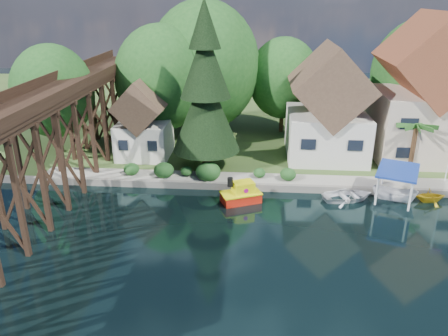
{
  "coord_description": "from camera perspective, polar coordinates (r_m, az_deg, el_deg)",
  "views": [
    {
      "loc": [
        0.22,
        -26.23,
        15.74
      ],
      "look_at": [
        -2.36,
        6.0,
        2.8
      ],
      "focal_mm": 35.0,
      "sensor_mm": 36.0,
      "label": 1
    }
  ],
  "objects": [
    {
      "name": "boat_canopy",
      "position": [
        37.81,
        21.49,
        -2.42
      ],
      "size": [
        4.35,
        5.12,
        2.79
      ],
      "color": "white",
      "rests_on": "ground"
    },
    {
      "name": "ground",
      "position": [
        30.6,
        3.55,
        -9.2
      ],
      "size": [
        140.0,
        140.0,
        0.0
      ],
      "primitive_type": "plane",
      "color": "black",
      "rests_on": "ground"
    },
    {
      "name": "trestle_bridge",
      "position": [
        36.84,
        -21.82,
        3.84
      ],
      "size": [
        4.12,
        44.18,
        9.3
      ],
      "color": "black",
      "rests_on": "ground"
    },
    {
      "name": "promenade",
      "position": [
        39.08,
        12.71,
        -1.66
      ],
      "size": [
        50.0,
        2.6,
        0.06
      ],
      "primitive_type": "cube",
      "color": "gray",
      "rests_on": "bank"
    },
    {
      "name": "seawall",
      "position": [
        37.74,
        9.92,
        -2.67
      ],
      "size": [
        60.0,
        0.4,
        0.62
      ],
      "primitive_type": "cube",
      "color": "slate",
      "rests_on": "ground"
    },
    {
      "name": "bank",
      "position": [
        62.19,
        4.26,
        7.33
      ],
      "size": [
        140.0,
        52.0,
        0.5
      ],
      "primitive_type": "cube",
      "color": "#2F471C",
      "rests_on": "ground"
    },
    {
      "name": "boat_yellow",
      "position": [
        39.06,
        25.36,
        -3.16
      ],
      "size": [
        2.71,
        2.42,
        1.29
      ],
      "primitive_type": "imported",
      "rotation": [
        0.0,
        0.0,
        1.7
      ],
      "color": "gold",
      "rests_on": "ground"
    },
    {
      "name": "shrubs",
      "position": [
        38.64,
        -2.93,
        -0.27
      ],
      "size": [
        15.76,
        2.47,
        1.7
      ],
      "color": "#184017",
      "rests_on": "bank"
    },
    {
      "name": "house_center",
      "position": [
        46.5,
        24.57,
        8.29
      ],
      "size": [
        8.65,
        9.18,
        13.89
      ],
      "color": "#C1AE97",
      "rests_on": "bank"
    },
    {
      "name": "house_left",
      "position": [
        44.07,
        13.39,
        7.3
      ],
      "size": [
        7.64,
        8.64,
        11.02
      ],
      "color": "silver",
      "rests_on": "bank"
    },
    {
      "name": "conifer",
      "position": [
        38.93,
        -2.43,
        9.97
      ],
      "size": [
        6.13,
        6.13,
        15.09
      ],
      "color": "#382314",
      "rests_on": "bank"
    },
    {
      "name": "tugboat",
      "position": [
        35.33,
        2.27,
        -3.42
      ],
      "size": [
        3.59,
        2.86,
        2.3
      ],
      "color": "red",
      "rests_on": "ground"
    },
    {
      "name": "shed",
      "position": [
        43.9,
        -10.47,
        5.7
      ],
      "size": [
        5.09,
        5.4,
        7.85
      ],
      "color": "silver",
      "rests_on": "bank"
    },
    {
      "name": "palm_tree",
      "position": [
        42.33,
        23.85,
        4.92
      ],
      "size": [
        4.41,
        4.41,
        4.9
      ],
      "color": "#382314",
      "rests_on": "bank"
    },
    {
      "name": "boat_white_a",
      "position": [
        37.21,
        15.9,
        -3.37
      ],
      "size": [
        4.9,
        4.09,
        0.87
      ],
      "primitive_type": "imported",
      "rotation": [
        0.0,
        0.0,
        1.86
      ],
      "color": "white",
      "rests_on": "ground"
    },
    {
      "name": "bg_trees",
      "position": [
        48.24,
        5.54,
        11.62
      ],
      "size": [
        49.9,
        13.3,
        10.57
      ],
      "color": "#382314",
      "rests_on": "bank"
    }
  ]
}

